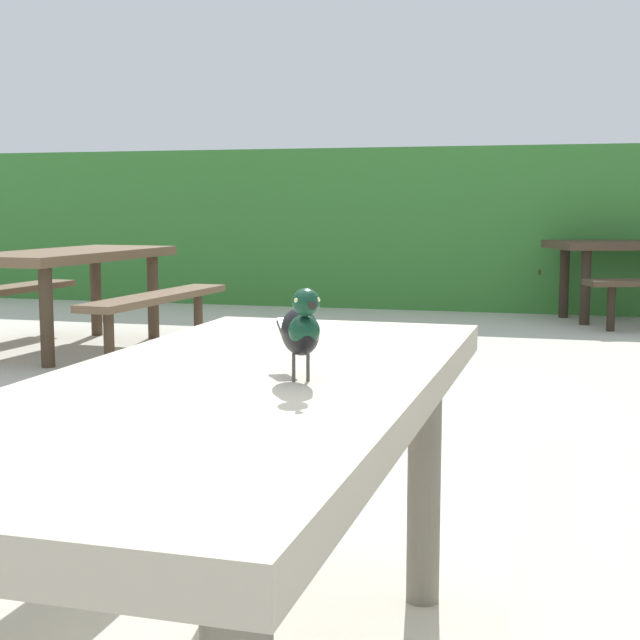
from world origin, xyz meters
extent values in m
cube|color=#387A33|center=(0.00, 8.77, 0.83)|extent=(28.00, 2.15, 1.65)
cube|color=#B2A893|center=(0.20, 0.11, 0.70)|extent=(0.79, 1.81, 0.07)
cylinder|color=slate|center=(-0.05, 0.82, 0.33)|extent=(0.09, 0.09, 0.67)
cylinder|color=slate|center=(0.48, 0.81, 0.33)|extent=(0.09, 0.09, 0.67)
cylinder|color=slate|center=(-0.49, 0.76, 0.20)|extent=(0.07, 0.07, 0.39)
cube|color=#B2A893|center=(0.90, 0.10, 0.41)|extent=(0.31, 1.71, 0.05)
cylinder|color=slate|center=(0.91, 0.74, 0.20)|extent=(0.07, 0.07, 0.39)
ellipsoid|color=black|center=(0.34, 0.09, 0.84)|extent=(0.13, 0.17, 0.09)
ellipsoid|color=#0F3823|center=(0.36, 0.05, 0.84)|extent=(0.08, 0.09, 0.06)
sphere|color=#0F3823|center=(0.37, 0.03, 0.90)|extent=(0.05, 0.05, 0.05)
sphere|color=#EAE08C|center=(0.39, 0.03, 0.90)|extent=(0.01, 0.01, 0.01)
sphere|color=#EAE08C|center=(0.36, 0.02, 0.90)|extent=(0.01, 0.01, 0.01)
cone|color=black|center=(0.39, 0.00, 0.90)|extent=(0.03, 0.03, 0.02)
cube|color=black|center=(0.29, 0.20, 0.82)|extent=(0.08, 0.10, 0.04)
cylinder|color=#47423D|center=(0.36, 0.09, 0.77)|extent=(0.01, 0.01, 0.05)
cylinder|color=#47423D|center=(0.33, 0.08, 0.77)|extent=(0.01, 0.01, 0.05)
cylinder|color=#2E241A|center=(1.02, 6.96, 0.33)|extent=(0.09, 0.09, 0.67)
cylinder|color=#2E241A|center=(0.84, 7.46, 0.33)|extent=(0.09, 0.09, 0.67)
cylinder|color=#2E241A|center=(1.23, 6.58, 0.20)|extent=(0.07, 0.07, 0.39)
cube|color=#473828|center=(1.35, 8.11, 0.41)|extent=(1.70, 0.85, 0.05)
cylinder|color=#2E241A|center=(0.75, 7.89, 0.20)|extent=(0.07, 0.07, 0.39)
cube|color=brown|center=(-2.68, 4.51, 0.70)|extent=(0.90, 1.85, 0.07)
cylinder|color=#423324|center=(-2.36, 5.19, 0.33)|extent=(0.09, 0.09, 0.67)
cylinder|color=#423324|center=(-2.89, 5.23, 0.33)|extent=(0.09, 0.09, 0.67)
cylinder|color=#423324|center=(-2.47, 3.79, 0.33)|extent=(0.09, 0.09, 0.67)
cube|color=brown|center=(-1.98, 4.45, 0.41)|extent=(0.42, 1.73, 0.05)
cylinder|color=#423324|center=(-1.93, 5.09, 0.20)|extent=(0.07, 0.07, 0.39)
cylinder|color=#423324|center=(-2.04, 3.81, 0.20)|extent=(0.07, 0.07, 0.39)
cylinder|color=#423324|center=(-3.33, 5.20, 0.20)|extent=(0.07, 0.07, 0.39)
camera|label=1|loc=(0.83, -1.59, 1.08)|focal=51.69mm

